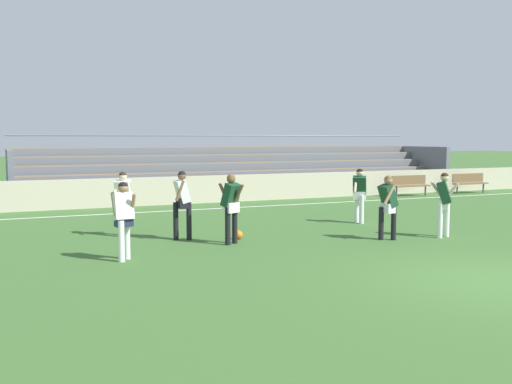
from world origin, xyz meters
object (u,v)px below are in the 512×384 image
at_px(player_dark_on_ball, 231,202).
at_px(player_dark_dropping_back, 388,202).
at_px(bench_near_bin, 410,184).
at_px(player_dark_wide_left, 444,199).
at_px(bench_centre_sideline, 469,181).
at_px(player_white_deep_cover, 123,198).
at_px(player_white_wide_right, 124,214).
at_px(player_white_overlapping, 182,199).
at_px(soccer_ball, 238,235).
at_px(bleacher_stand, 247,169).
at_px(player_dark_pressing_high, 359,191).

distance_m(player_dark_on_ball, player_dark_dropping_back, 3.92).
bearing_deg(bench_near_bin, player_dark_wide_left, -124.08).
xyz_separation_m(bench_centre_sideline, player_white_deep_cover, (-16.95, -5.57, 0.45)).
xyz_separation_m(bench_near_bin, player_white_wide_right, (-14.19, -8.64, 0.43)).
distance_m(player_white_overlapping, player_white_wide_right, 2.64).
xyz_separation_m(bench_near_bin, soccer_ball, (-11.04, -7.20, -0.44)).
bearing_deg(bleacher_stand, player_white_overlapping, -120.57).
xyz_separation_m(player_dark_on_ball, player_dark_dropping_back, (3.78, -1.03, -0.06)).
xyz_separation_m(player_dark_wide_left, soccer_ball, (-4.91, 1.86, -0.88)).
relative_size(bench_centre_sideline, soccer_ball, 8.18).
bearing_deg(soccer_ball, player_white_deep_cover, 147.34).
bearing_deg(player_white_deep_cover, bench_centre_sideline, 18.18).
relative_size(player_dark_pressing_high, player_white_wide_right, 0.99).
distance_m(bench_centre_sideline, player_dark_dropping_back, 14.13).
height_order(player_white_deep_cover, soccer_ball, player_white_deep_cover).
xyz_separation_m(bleacher_stand, player_white_deep_cover, (-7.43, -9.34, -0.13)).
bearing_deg(player_dark_on_ball, player_dark_pressing_high, 19.79).
relative_size(player_white_overlapping, player_dark_on_ball, 1.02).
relative_size(player_dark_wide_left, soccer_ball, 7.54).
bearing_deg(player_dark_on_ball, soccer_ball, 53.91).
xyz_separation_m(bench_centre_sideline, player_dark_on_ball, (-14.83, -7.78, 0.46)).
bearing_deg(bench_centre_sideline, player_dark_on_ball, -152.32).
xyz_separation_m(player_dark_on_ball, player_dark_pressing_high, (4.78, 1.72, -0.04)).
bearing_deg(bleacher_stand, bench_centre_sideline, -21.62).
bearing_deg(player_dark_pressing_high, player_white_overlapping, -173.15).
bearing_deg(bench_near_bin, player_dark_pressing_high, -137.80).
distance_m(bench_centre_sideline, player_white_overlapping, 17.12).
relative_size(bleacher_stand, player_white_overlapping, 11.60).
xyz_separation_m(player_dark_on_ball, soccer_ball, (0.42, 0.58, -0.90)).
relative_size(player_dark_on_ball, player_white_wide_right, 1.03).
height_order(bench_centre_sideline, player_dark_dropping_back, player_dark_dropping_back).
distance_m(bleacher_stand, player_dark_wide_left, 12.84).
xyz_separation_m(bleacher_stand, player_dark_wide_left, (0.02, -12.83, -0.14)).
bearing_deg(bench_near_bin, player_dark_dropping_back, -131.10).
xyz_separation_m(bleacher_stand, player_dark_on_ball, (-5.31, -11.55, -0.12)).
bearing_deg(player_white_deep_cover, player_dark_wide_left, -25.12).
bearing_deg(bench_centre_sideline, player_white_wide_right, -153.79).
xyz_separation_m(bench_near_bin, player_white_deep_cover, (-13.58, -5.57, 0.45)).
height_order(bench_near_bin, player_dark_dropping_back, player_dark_dropping_back).
xyz_separation_m(player_dark_on_ball, player_dark_wide_left, (5.33, -1.29, -0.02)).
height_order(player_dark_wide_left, player_white_deep_cover, player_white_deep_cover).
xyz_separation_m(bench_near_bin, player_dark_dropping_back, (-7.68, -8.81, 0.41)).
xyz_separation_m(bleacher_stand, soccer_ball, (-4.89, -10.97, -1.02)).
xyz_separation_m(player_white_wide_right, soccer_ball, (3.15, 1.44, -0.86)).
bearing_deg(player_dark_on_ball, player_dark_dropping_back, -15.21).
bearing_deg(player_white_deep_cover, soccer_ball, -32.66).
distance_m(bleacher_stand, soccer_ball, 12.05).
height_order(bench_centre_sideline, player_dark_on_ball, player_dark_on_ball).
xyz_separation_m(player_dark_pressing_high, player_dark_wide_left, (0.55, -3.01, 0.02)).
relative_size(bleacher_stand, player_dark_pressing_high, 12.27).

